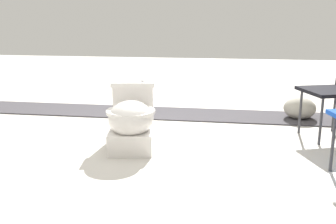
{
  "coord_description": "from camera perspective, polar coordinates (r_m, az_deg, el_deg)",
  "views": [
    {
      "loc": [
        2.99,
        0.85,
        1.05
      ],
      "look_at": [
        -0.03,
        0.37,
        0.3
      ],
      "focal_mm": 42.0,
      "sensor_mm": 36.0,
      "label": 1
    }
  ],
  "objects": [
    {
      "name": "gravel_strip",
      "position": [
        4.29,
        4.02,
        -0.36
      ],
      "size": [
        0.56,
        8.0,
        0.01
      ],
      "primitive_type": "cube",
      "color": "#423F44",
      "rests_on": "ground"
    },
    {
      "name": "boulder_near",
      "position": [
        4.33,
        18.57,
        0.55
      ],
      "size": [
        0.46,
        0.46,
        0.23
      ],
      "primitive_type": "ellipsoid",
      "rotation": [
        0.0,
        0.0,
        2.22
      ],
      "color": "#ADA899",
      "rests_on": "ground"
    },
    {
      "name": "toilet",
      "position": [
        3.23,
        -5.26,
        -1.19
      ],
      "size": [
        0.68,
        0.47,
        0.52
      ],
      "rotation": [
        0.0,
        0.0,
        0.16
      ],
      "color": "white",
      "rests_on": "ground"
    },
    {
      "name": "ground_plane",
      "position": [
        3.29,
        -6.54,
        -4.97
      ],
      "size": [
        14.0,
        14.0,
        0.0
      ],
      "primitive_type": "plane",
      "color": "beige"
    }
  ]
}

